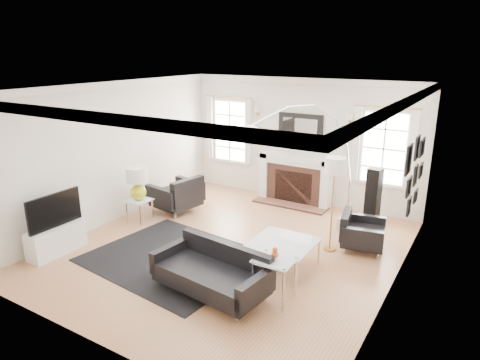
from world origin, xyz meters
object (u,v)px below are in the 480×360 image
Objects in this scene: armchair_right at (360,233)px; fireplace at (295,180)px; armchair_left at (178,196)px; arc_floor_lamp at (302,162)px; sofa at (213,273)px; coffee_table at (283,244)px; gourd_lamp at (138,181)px.

fireplace is at bearing 140.54° from armchair_right.
armchair_left is at bearing -135.97° from fireplace.
armchair_left is at bearing -171.01° from arc_floor_lamp.
sofa reaches higher than coffee_table.
arc_floor_lamp reaches higher than armchair_left.
armchair_left reaches higher than armchair_right.
sofa is at bearing -113.90° from coffee_table.
coffee_table is (-0.88, -1.30, 0.10)m from armchair_right.
gourd_lamp is (-2.77, 1.38, 0.57)m from sofa.
gourd_lamp is at bearing -107.81° from armchair_left.
sofa is 0.71× the size of arc_floor_lamp.
coffee_table is 3.33m from gourd_lamp.
armchair_right is 1.36× the size of gourd_lamp.
fireplace is 1.74× the size of coffee_table.
armchair_right is 0.94× the size of coffee_table.
arc_floor_lamp is (-0.35, 1.49, 0.97)m from coffee_table.
coffee_table is 0.38× the size of arc_floor_lamp.
sofa is 1.85× the size of coffee_table.
sofa is at bearing -82.18° from fireplace.
gourd_lamp reaches higher than armchair_left.
fireplace is at bearing 97.82° from sofa.
gourd_lamp reaches higher than sofa.
armchair_left is 3.90m from armchair_right.
armchair_left is at bearing 137.64° from sofa.
armchair_right is (1.97, -1.63, -0.24)m from fireplace.
armchair_left is 0.43× the size of arc_floor_lamp.
arc_floor_lamp is at bearing 23.87° from gourd_lamp.
armchair_left is 1.06m from gourd_lamp.
armchair_left is 1.63× the size of gourd_lamp.
coffee_table is (3.01, -1.07, 0.04)m from armchair_left.
armchair_left reaches higher than sofa.
sofa is (0.57, -4.12, -0.24)m from fireplace.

